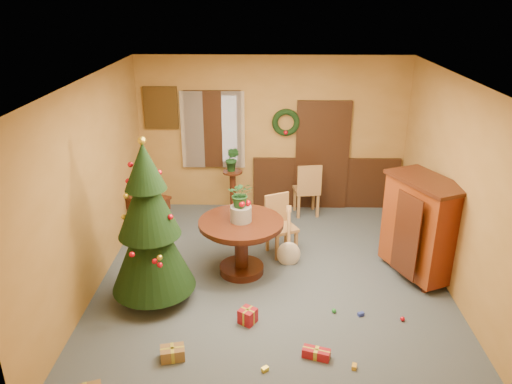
{
  "coord_description": "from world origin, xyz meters",
  "views": [
    {
      "loc": [
        -0.09,
        -6.31,
        3.96
      ],
      "look_at": [
        -0.25,
        0.4,
        1.24
      ],
      "focal_mm": 35.0,
      "sensor_mm": 36.0,
      "label": 1
    }
  ],
  "objects_px": {
    "chair_near": "(280,222)",
    "sideboard": "(422,225)",
    "dining_table": "(241,237)",
    "writing_desk": "(147,206)",
    "christmas_tree": "(150,227)"
  },
  "relations": [
    {
      "from": "chair_near",
      "to": "writing_desk",
      "type": "distance_m",
      "value": 2.35
    },
    {
      "from": "chair_near",
      "to": "christmas_tree",
      "type": "height_order",
      "value": "christmas_tree"
    },
    {
      "from": "chair_near",
      "to": "sideboard",
      "type": "bearing_deg",
      "value": -18.25
    },
    {
      "from": "chair_near",
      "to": "sideboard",
      "type": "relative_size",
      "value": 0.64
    },
    {
      "from": "christmas_tree",
      "to": "writing_desk",
      "type": "bearing_deg",
      "value": 105.1
    },
    {
      "from": "chair_near",
      "to": "writing_desk",
      "type": "xyz_separation_m",
      "value": [
        -2.27,
        0.59,
        0.01
      ]
    },
    {
      "from": "dining_table",
      "to": "writing_desk",
      "type": "height_order",
      "value": "dining_table"
    },
    {
      "from": "christmas_tree",
      "to": "sideboard",
      "type": "relative_size",
      "value": 1.53
    },
    {
      "from": "christmas_tree",
      "to": "sideboard",
      "type": "bearing_deg",
      "value": 10.96
    },
    {
      "from": "dining_table",
      "to": "sideboard",
      "type": "distance_m",
      "value": 2.62
    },
    {
      "from": "chair_near",
      "to": "dining_table",
      "type": "bearing_deg",
      "value": -130.94
    },
    {
      "from": "dining_table",
      "to": "writing_desk",
      "type": "relative_size",
      "value": 1.42
    },
    {
      "from": "dining_table",
      "to": "christmas_tree",
      "type": "height_order",
      "value": "christmas_tree"
    },
    {
      "from": "chair_near",
      "to": "sideboard",
      "type": "distance_m",
      "value": 2.16
    },
    {
      "from": "dining_table",
      "to": "writing_desk",
      "type": "bearing_deg",
      "value": 143.27
    }
  ]
}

